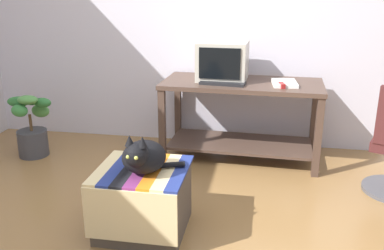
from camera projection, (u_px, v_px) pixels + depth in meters
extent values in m
plane|color=olive|center=(165.00, 249.00, 2.67)|extent=(14.00, 14.00, 0.00)
cube|color=silver|center=(211.00, 16.00, 4.19)|extent=(8.00, 0.10, 2.60)
cube|color=#4C382D|center=(162.00, 127.00, 3.87)|extent=(0.06, 0.06, 0.70)
cube|color=#4C382D|center=(318.00, 138.00, 3.59)|extent=(0.06, 0.06, 0.70)
cube|color=#4C382D|center=(314.00, 118.00, 4.14)|extent=(0.06, 0.06, 0.70)
cube|color=#4C382D|center=(178.00, 110.00, 4.41)|extent=(0.06, 0.06, 0.70)
cube|color=#4C382D|center=(240.00, 143.00, 4.07)|extent=(1.36, 0.62, 0.02)
cube|color=#4C382D|center=(242.00, 84.00, 3.88)|extent=(1.48, 0.73, 0.04)
cube|color=#BCB7A8|center=(222.00, 79.00, 3.96)|extent=(0.32, 0.29, 0.02)
cube|color=#BCB7A8|center=(223.00, 61.00, 3.91)|extent=(0.46, 0.41, 0.35)
cube|color=black|center=(219.00, 64.00, 3.72)|extent=(0.37, 0.03, 0.27)
cube|color=black|center=(223.00, 83.00, 3.77)|extent=(0.42, 0.20, 0.02)
cube|color=white|center=(284.00, 83.00, 3.75)|extent=(0.23, 0.31, 0.03)
cube|color=#4C4238|center=(143.00, 201.00, 2.83)|extent=(0.56, 0.52, 0.43)
cube|color=beige|center=(130.00, 217.00, 2.54)|extent=(0.59, 0.01, 0.34)
cube|color=beige|center=(105.00, 167.00, 2.80)|extent=(0.08, 0.57, 0.02)
cube|color=navy|center=(117.00, 168.00, 2.78)|extent=(0.08, 0.57, 0.02)
cube|color=black|center=(130.00, 169.00, 2.77)|extent=(0.08, 0.57, 0.02)
cube|color=#7A2D6B|center=(142.00, 170.00, 2.76)|extent=(0.08, 0.57, 0.02)
cube|color=orange|center=(155.00, 171.00, 2.74)|extent=(0.08, 0.57, 0.02)
cube|color=beige|center=(167.00, 172.00, 2.73)|extent=(0.08, 0.57, 0.02)
cube|color=navy|center=(180.00, 173.00, 2.71)|extent=(0.08, 0.57, 0.02)
ellipsoid|color=black|center=(144.00, 157.00, 2.69)|extent=(0.31, 0.33, 0.20)
sphere|color=black|center=(137.00, 155.00, 2.56)|extent=(0.15, 0.15, 0.15)
cylinder|color=black|center=(166.00, 165.00, 2.76)|extent=(0.24, 0.11, 0.04)
cone|color=black|center=(129.00, 140.00, 2.55)|extent=(0.06, 0.06, 0.07)
cone|color=black|center=(142.00, 142.00, 2.52)|extent=(0.06, 0.06, 0.07)
sphere|color=#C6D151|center=(128.00, 157.00, 2.51)|extent=(0.02, 0.02, 0.02)
sphere|color=#C6D151|center=(136.00, 158.00, 2.49)|extent=(0.02, 0.02, 0.02)
cylinder|color=#3D3D42|center=(33.00, 143.00, 4.11)|extent=(0.28, 0.28, 0.26)
cylinder|color=brown|center=(31.00, 123.00, 4.05)|extent=(0.03, 0.03, 0.16)
ellipsoid|color=#2D7033|center=(42.00, 103.00, 3.96)|extent=(0.17, 0.10, 0.09)
ellipsoid|color=#4C8E42|center=(41.00, 111.00, 4.06)|extent=(0.18, 0.09, 0.13)
ellipsoid|color=#2D7033|center=(31.00, 100.00, 4.13)|extent=(0.14, 0.11, 0.09)
ellipsoid|color=#2D7033|center=(20.00, 101.00, 4.06)|extent=(0.21, 0.09, 0.09)
ellipsoid|color=#2D7033|center=(18.00, 102.00, 3.97)|extent=(0.21, 0.09, 0.10)
ellipsoid|color=#38843D|center=(20.00, 111.00, 3.89)|extent=(0.16, 0.10, 0.12)
ellipsoid|color=#4C8E42|center=(28.00, 100.00, 3.86)|extent=(0.20, 0.13, 0.08)
cube|color=#A31E1E|center=(282.00, 85.00, 3.65)|extent=(0.06, 0.12, 0.04)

